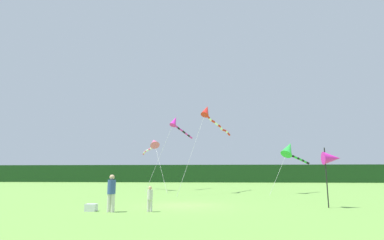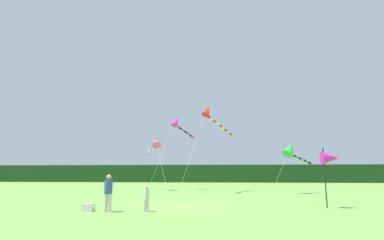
% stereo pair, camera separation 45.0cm
% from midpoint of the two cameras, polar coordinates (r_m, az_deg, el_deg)
% --- Properties ---
extents(ground_plane, '(120.00, 120.00, 0.00)m').
position_cam_midpoint_polar(ground_plane, '(17.86, -1.16, -15.76)').
color(ground_plane, '#6B9E42').
extents(distant_treeline, '(108.00, 3.85, 3.45)m').
position_cam_midpoint_polar(distant_treeline, '(62.69, 3.67, -10.02)').
color(distant_treeline, '#193D19').
rests_on(distant_treeline, ground).
extents(person_adult, '(0.38, 0.38, 1.73)m').
position_cam_midpoint_polar(person_adult, '(15.27, -14.64, -12.78)').
color(person_adult, silver).
rests_on(person_adult, ground).
extents(person_child, '(0.26, 0.26, 1.19)m').
position_cam_midpoint_polar(person_child, '(15.02, -7.68, -14.21)').
color(person_child, silver).
rests_on(person_child, ground).
extents(cooler_box, '(0.51, 0.42, 0.35)m').
position_cam_midpoint_polar(cooler_box, '(15.95, -18.12, -15.35)').
color(cooler_box, silver).
rests_on(cooler_box, ground).
extents(banner_flag_pole, '(0.90, 0.70, 3.17)m').
position_cam_midpoint_polar(banner_flag_pole, '(18.06, 25.21, -6.57)').
color(banner_flag_pole, black).
rests_on(banner_flag_pole, ground).
extents(kite_magenta, '(4.05, 7.52, 8.30)m').
position_cam_midpoint_polar(kite_magenta, '(34.53, -2.31, -0.65)').
color(kite_magenta, '#B2B2B2').
rests_on(kite_magenta, ground).
extents(kite_red, '(4.76, 9.44, 8.37)m').
position_cam_midpoint_polar(kite_red, '(29.52, 3.94, 0.99)').
color(kite_red, '#B2B2B2').
rests_on(kite_red, ground).
extents(kite_green, '(4.73, 4.52, 4.88)m').
position_cam_midpoint_polar(kite_green, '(29.45, 18.49, -5.28)').
color(kite_green, '#B2B2B2').
rests_on(kite_green, ground).
extents(kite_rainbow, '(4.23, 7.76, 5.78)m').
position_cam_midpoint_polar(kite_rainbow, '(33.40, -6.58, -4.44)').
color(kite_rainbow, '#B2B2B2').
rests_on(kite_rainbow, ground).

